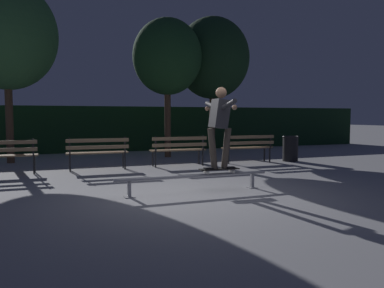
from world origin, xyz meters
TOP-DOWN VIEW (x-y plane):
  - ground_plane at (0.00, 0.00)m, footprint 90.00×90.00m
  - hedge_backdrop at (0.00, 9.35)m, footprint 24.00×1.20m
  - grind_rail at (-0.00, 0.08)m, footprint 3.02×0.18m
  - skateboard at (0.51, 0.08)m, footprint 0.79×0.23m
  - skateboarder at (0.51, 0.08)m, footprint 0.62×1.41m
  - park_bench_leftmost at (-3.60, 3.71)m, footprint 1.61×0.45m
  - park_bench_left_center at (-1.33, 3.71)m, footprint 1.61×0.45m
  - park_bench_right_center at (0.94, 3.71)m, footprint 1.61×0.45m
  - park_bench_rightmost at (3.20, 3.71)m, footprint 1.61×0.45m
  - tree_behind_benches at (1.38, 6.17)m, footprint 2.39×2.39m
  - tree_far_right at (3.35, 6.77)m, footprint 2.78×2.78m
  - tree_far_left at (-3.63, 6.26)m, footprint 2.97×2.97m
  - trash_can at (4.65, 3.59)m, footprint 0.52×0.52m

SIDE VIEW (x-z plane):
  - ground_plane at x=0.00m, z-range 0.00..0.00m
  - grind_rail at x=0.00m, z-range 0.10..0.43m
  - skateboard at x=0.51m, z-range 0.36..0.45m
  - trash_can at x=4.65m, z-range 0.01..0.81m
  - park_bench_leftmost at x=-3.60m, z-range 0.10..0.98m
  - park_bench_left_center at x=-1.33m, z-range 0.10..0.98m
  - park_bench_right_center at x=0.94m, z-range 0.10..0.98m
  - park_bench_rightmost at x=3.20m, z-range 0.10..0.98m
  - hedge_backdrop at x=0.00m, z-range 0.00..1.82m
  - skateboarder at x=0.51m, z-range 0.57..2.13m
  - tree_behind_benches at x=1.38m, z-range 1.07..5.86m
  - tree_far_right at x=3.35m, z-range 1.03..6.18m
  - tree_far_left at x=-3.63m, z-range 1.10..6.59m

